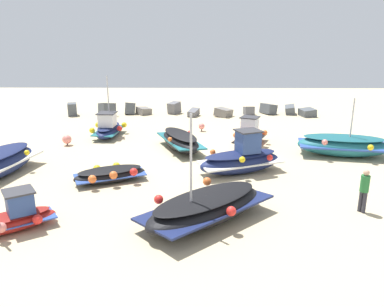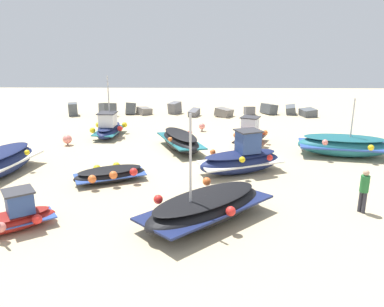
% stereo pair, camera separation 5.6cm
% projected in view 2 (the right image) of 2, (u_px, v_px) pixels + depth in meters
% --- Properties ---
extents(ground_plane, '(57.74, 57.74, 0.00)m').
position_uv_depth(ground_plane, '(195.00, 152.00, 21.70)').
color(ground_plane, '#C6B289').
extents(fishing_boat_0, '(5.08, 2.92, 3.15)m').
position_uv_depth(fishing_boat_0, '(343.00, 145.00, 20.82)').
color(fishing_boat_0, '#1E6670').
rests_on(fishing_boat_0, ground_plane).
extents(fishing_boat_1, '(3.10, 4.62, 1.06)m').
position_uv_depth(fishing_boat_1, '(181.00, 140.00, 21.99)').
color(fishing_boat_1, black).
rests_on(fishing_boat_1, ground_plane).
extents(fishing_boat_3, '(4.36, 2.90, 2.09)m').
position_uv_depth(fishing_boat_3, '(241.00, 159.00, 18.17)').
color(fishing_boat_3, navy).
rests_on(fishing_boat_3, ground_plane).
extents(fishing_boat_4, '(3.16, 2.64, 3.36)m').
position_uv_depth(fishing_boat_4, '(9.00, 218.00, 12.73)').
color(fishing_boat_4, maroon).
rests_on(fishing_boat_4, ground_plane).
extents(fishing_boat_5, '(3.38, 2.37, 0.77)m').
position_uv_depth(fishing_boat_5, '(110.00, 174.00, 17.11)').
color(fishing_boat_5, black).
rests_on(fishing_boat_5, ground_plane).
extents(fishing_boat_7, '(2.50, 3.58, 1.79)m').
position_uv_depth(fishing_boat_7, '(250.00, 136.00, 22.91)').
color(fishing_boat_7, maroon).
rests_on(fishing_boat_7, ground_plane).
extents(fishing_boat_8, '(5.12, 4.97, 3.95)m').
position_uv_depth(fishing_boat_8, '(206.00, 207.00, 13.38)').
color(fishing_boat_8, black).
rests_on(fishing_boat_8, ground_plane).
extents(fishing_boat_9, '(2.05, 3.51, 3.90)m').
position_uv_depth(fishing_boat_9, '(109.00, 128.00, 24.92)').
color(fishing_boat_9, navy).
rests_on(fishing_boat_9, ground_plane).
extents(person_walking, '(0.32, 0.32, 1.65)m').
position_uv_depth(person_walking, '(364.00, 188.00, 13.91)').
color(person_walking, '#2D2D38').
rests_on(person_walking, ground_plane).
extents(breakwater_rocks, '(20.44, 3.07, 1.35)m').
position_uv_depth(breakwater_rocks, '(194.00, 110.00, 31.93)').
color(breakwater_rocks, '#4C5156').
rests_on(breakwater_rocks, ground_plane).
extents(mooring_buoy_0, '(0.42, 0.42, 0.56)m').
position_uv_depth(mooring_buoy_0, '(202.00, 126.00, 26.40)').
color(mooring_buoy_0, '#3F3F42').
rests_on(mooring_buoy_0, ground_plane).
extents(mooring_buoy_1, '(0.54, 0.54, 0.64)m').
position_uv_depth(mooring_buoy_1, '(67.00, 139.00, 22.92)').
color(mooring_buoy_1, '#3F3F42').
rests_on(mooring_buoy_1, ground_plane).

